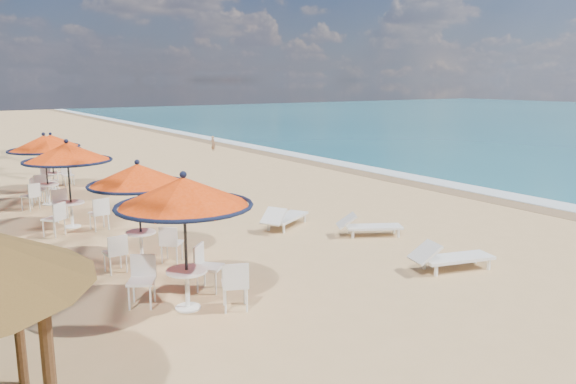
% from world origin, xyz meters
% --- Properties ---
extents(ground, '(160.00, 160.00, 0.00)m').
position_xyz_m(ground, '(0.00, 0.00, 0.00)').
color(ground, tan).
rests_on(ground, ground).
extents(foam_strip, '(1.20, 140.00, 0.04)m').
position_xyz_m(foam_strip, '(9.30, 10.00, 0.00)').
color(foam_strip, white).
rests_on(foam_strip, ground).
extents(wetsand_band, '(1.40, 140.00, 0.02)m').
position_xyz_m(wetsand_band, '(8.40, 10.00, 0.00)').
color(wetsand_band, olive).
rests_on(wetsand_band, ground).
extents(station_0, '(2.55, 2.55, 2.66)m').
position_xyz_m(station_0, '(-4.97, -0.22, 1.94)').
color(station_0, black).
rests_on(station_0, ground).
extents(station_1, '(2.36, 2.36, 2.46)m').
position_xyz_m(station_1, '(-4.76, 3.01, 1.87)').
color(station_1, black).
rests_on(station_1, ground).
extents(station_2, '(2.51, 2.53, 2.62)m').
position_xyz_m(station_2, '(-5.40, 7.23, 1.91)').
color(station_2, black).
rests_on(station_2, ground).
extents(station_3, '(2.43, 2.43, 2.53)m').
position_xyz_m(station_3, '(-5.40, 10.93, 1.85)').
color(station_3, black).
rests_on(station_3, ground).
extents(station_4, '(2.18, 2.27, 2.27)m').
position_xyz_m(station_4, '(-4.56, 13.84, 1.66)').
color(station_4, black).
rests_on(station_4, ground).
extents(lounger_near, '(2.06, 1.12, 0.71)m').
position_xyz_m(lounger_near, '(0.84, -1.54, 0.33)').
color(lounger_near, white).
rests_on(lounger_near, ground).
extents(lounger_mid, '(1.87, 1.36, 0.65)m').
position_xyz_m(lounger_mid, '(1.22, 1.68, 0.30)').
color(lounger_mid, white).
rests_on(lounger_mid, ground).
extents(lounger_far, '(2.01, 1.49, 0.70)m').
position_xyz_m(lounger_far, '(-0.24, 3.69, 0.33)').
color(lounger_far, white).
rests_on(lounger_far, ground).
extents(person, '(0.29, 0.40, 0.99)m').
position_xyz_m(person, '(6.16, 21.38, 0.49)').
color(person, '#906649').
rests_on(person, ground).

